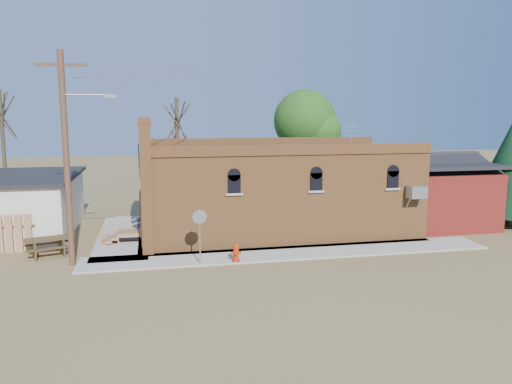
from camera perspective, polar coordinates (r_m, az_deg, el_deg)
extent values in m
plane|color=brown|center=(22.17, 0.96, -7.93)|extent=(120.00, 120.00, 0.00)
cube|color=#9E9991|center=(23.35, 4.08, -6.97)|extent=(19.00, 2.20, 0.08)
cube|color=#9E9991|center=(27.48, -14.88, -4.83)|extent=(2.60, 10.00, 0.08)
cube|color=#A46432|center=(27.36, 2.50, 0.12)|extent=(14.00, 7.00, 4.50)
cube|color=black|center=(27.10, 2.53, 4.93)|extent=(13.80, 6.80, 0.12)
cube|color=#A46432|center=(26.42, -12.37, 1.04)|extent=(0.50, 7.40, 5.80)
cube|color=#164097|center=(25.11, -13.15, 3.14)|extent=(0.08, 1.10, 1.56)
cube|color=#97989D|center=(25.96, 17.89, 0.01)|extent=(0.85, 0.65, 0.60)
cube|color=#621E10|center=(31.18, 19.65, -0.52)|extent=(5.00, 6.00, 3.20)
cylinder|color=#432B1B|center=(22.24, -20.85, 3.37)|extent=(0.26, 0.26, 9.00)
cube|color=#432B1B|center=(22.25, -21.42, 13.42)|extent=(2.00, 0.12, 0.12)
cylinder|color=#97989D|center=(22.05, -18.90, 10.46)|extent=(1.80, 0.08, 0.08)
cube|color=#97989D|center=(21.96, -16.26, 10.46)|extent=(0.45, 0.22, 0.14)
cylinder|color=#473A28|center=(33.84, -8.94, 4.26)|extent=(0.24, 0.24, 7.50)
cylinder|color=#473A28|center=(35.98, -26.86, 4.08)|extent=(0.24, 0.24, 8.00)
cylinder|color=#473A28|center=(35.98, 5.53, 3.64)|extent=(0.28, 0.28, 6.30)
sphere|color=#204714|center=(35.84, 5.59, 8.10)|extent=(4.40, 4.40, 4.40)
cylinder|color=#473A28|center=(32.44, 26.99, -2.42)|extent=(0.30, 0.30, 1.20)
cylinder|color=#BA290A|center=(21.90, -2.29, -7.84)|extent=(0.45, 0.45, 0.07)
cylinder|color=#BA290A|center=(21.80, -2.30, -6.98)|extent=(0.31, 0.31, 0.61)
sphere|color=#BA290A|center=(21.72, -2.30, -6.18)|extent=(0.25, 0.25, 0.25)
cylinder|color=#BA290A|center=(21.66, -2.23, -7.08)|extent=(0.15, 0.16, 0.11)
cylinder|color=#BA290A|center=(21.78, -2.71, -6.99)|extent=(0.16, 0.15, 0.11)
cylinder|color=#BA290A|center=(21.83, -1.89, -6.95)|extent=(0.16, 0.15, 0.11)
cylinder|color=#97989D|center=(21.43, -6.43, -5.37)|extent=(0.07, 0.07, 2.15)
cylinder|color=#97989D|center=(21.19, -6.47, -2.82)|extent=(0.64, 0.11, 0.64)
cylinder|color=#9D0818|center=(21.23, -6.48, -2.80)|extent=(0.64, 0.11, 0.64)
cylinder|color=navy|center=(27.36, -12.82, -3.80)|extent=(0.70, 0.70, 0.86)
cube|color=#4B381E|center=(24.77, -24.21, -6.00)|extent=(0.54, 1.48, 0.77)
cube|color=#4B381E|center=(24.92, -21.19, -5.73)|extent=(0.54, 1.48, 0.77)
cube|color=#4B381E|center=(24.74, -22.75, -4.96)|extent=(2.15, 1.45, 0.07)
cube|color=#4B381E|center=(24.24, -22.51, -6.02)|extent=(1.96, 0.88, 0.05)
cube|color=#4B381E|center=(25.40, -22.89, -5.38)|extent=(1.96, 0.88, 0.05)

